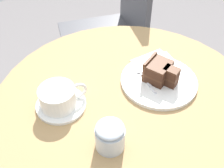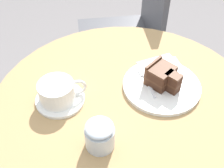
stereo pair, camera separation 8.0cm
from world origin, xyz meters
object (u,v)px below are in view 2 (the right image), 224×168
at_px(cafe_chair, 135,21).
at_px(fork, 146,79).
at_px(coffee_cup, 57,91).
at_px(napkin, 163,71).
at_px(cake_plate, 161,86).
at_px(teaspoon, 58,87).
at_px(cake_slice, 162,76).
at_px(sugar_pot, 100,135).
at_px(saucer, 60,99).

bearing_deg(cafe_chair, fork, -8.79).
distance_m(coffee_cup, cafe_chair, 0.73).
bearing_deg(napkin, cake_plate, -119.43).
bearing_deg(napkin, cafe_chair, 79.00).
xyz_separation_m(teaspoon, fork, (0.26, -0.05, 0.00)).
height_order(coffee_cup, cafe_chair, cafe_chair).
distance_m(coffee_cup, cake_slice, 0.31).
xyz_separation_m(teaspoon, cafe_chair, (0.44, 0.51, -0.15)).
distance_m(cake_slice, sugar_pot, 0.27).
bearing_deg(teaspoon, cake_slice, -43.03).
distance_m(cake_plate, fork, 0.05).
bearing_deg(coffee_cup, cake_plate, -6.05).
height_order(cake_slice, cafe_chair, cafe_chair).
distance_m(teaspoon, fork, 0.27).
bearing_deg(coffee_cup, teaspoon, 84.87).
bearing_deg(sugar_pot, fork, 42.64).
distance_m(cake_slice, fork, 0.05).
height_order(fork, cafe_chair, cafe_chair).
height_order(coffee_cup, cake_slice, cake_slice).
bearing_deg(cake_slice, coffee_cup, 174.60).
height_order(cake_plate, napkin, cake_plate).
height_order(fork, sugar_pot, sugar_pot).
height_order(coffee_cup, teaspoon, coffee_cup).
xyz_separation_m(cake_plate, napkin, (0.04, 0.06, -0.00)).
xyz_separation_m(saucer, sugar_pot, (0.07, -0.18, 0.04)).
distance_m(teaspoon, sugar_pot, 0.24).
bearing_deg(napkin, cake_slice, -121.45).
relative_size(teaspoon, cake_slice, 0.85).
bearing_deg(coffee_cup, napkin, 5.15).
bearing_deg(fork, teaspoon, 82.58).
bearing_deg(fork, napkin, -65.33).
relative_size(saucer, cake_plate, 0.61).
distance_m(cake_plate, sugar_pot, 0.27).
bearing_deg(fork, saucer, 92.44).
distance_m(napkin, sugar_pot, 0.34).
bearing_deg(cake_slice, teaspoon, 165.88).
distance_m(coffee_cup, sugar_pot, 0.19).
distance_m(teaspoon, napkin, 0.34).
bearing_deg(cafe_chair, napkin, -2.23).
xyz_separation_m(cake_slice, sugar_pot, (-0.23, -0.15, -0.00)).
bearing_deg(cafe_chair, saucer, -29.71).
bearing_deg(sugar_pot, cake_plate, 32.02).
relative_size(saucer, coffee_cup, 1.04).
height_order(fork, napkin, fork).
distance_m(cake_plate, cake_slice, 0.04).
distance_m(saucer, sugar_pot, 0.19).
relative_size(napkin, cafe_chair, 0.17).
relative_size(cake_plate, fork, 1.79).
distance_m(saucer, napkin, 0.34).
bearing_deg(cafe_chair, cake_plate, -4.41).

